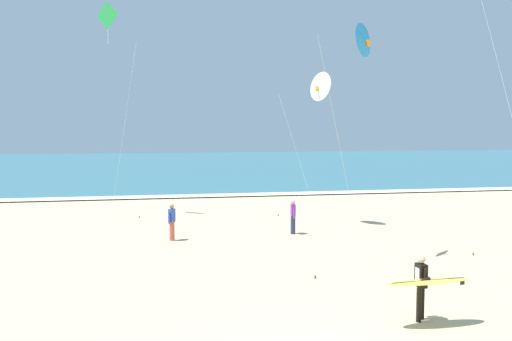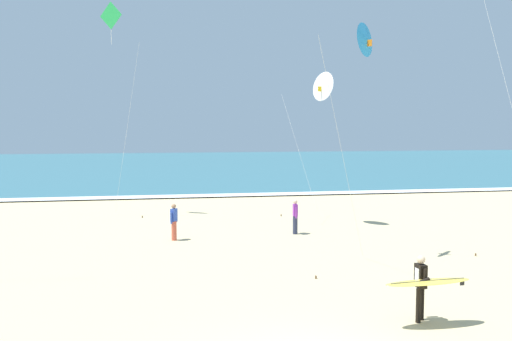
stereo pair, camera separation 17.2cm
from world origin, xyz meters
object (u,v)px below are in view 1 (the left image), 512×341
kite_diamond_emerald_high (108,21)px  bystander_blue_top (172,222)px  kite_delta_cobalt_mid (364,40)px  kite_delta_ivory_low (319,87)px  bystander_purple_top (293,216)px  surfer_lead (424,282)px

kite_diamond_emerald_high → bystander_blue_top: size_ratio=7.28×
kite_delta_cobalt_mid → bystander_blue_top: size_ratio=5.49×
bystander_blue_top → kite_diamond_emerald_high: bearing=112.4°
kite_diamond_emerald_high → kite_delta_ivory_low: size_ratio=1.52×
kite_delta_cobalt_mid → bystander_purple_top: size_ratio=5.49×
kite_delta_ivory_low → bystander_purple_top: kite_delta_ivory_low is taller
bystander_purple_top → kite_delta_ivory_low: bearing=48.2°
kite_delta_cobalt_mid → bystander_purple_top: bearing=105.7°
surfer_lead → kite_delta_cobalt_mid: (0.99, 6.86, 7.02)m
bystander_purple_top → kite_delta_cobalt_mid: bearing=-74.3°
kite_diamond_emerald_high → bystander_blue_top: kite_diamond_emerald_high is taller
surfer_lead → kite_delta_ivory_low: 15.05m
surfer_lead → kite_delta_ivory_low: kite_delta_ivory_low is taller
kite_delta_cobalt_mid → kite_delta_ivory_low: kite_delta_cobalt_mid is taller
kite_delta_ivory_low → bystander_purple_top: (-1.82, -2.04, -6.05)m
surfer_lead → bystander_purple_top: 11.79m
kite_delta_ivory_low → bystander_blue_top: kite_delta_ivory_low is taller
surfer_lead → bystander_purple_top: bearing=91.9°
bystander_purple_top → surfer_lead: bearing=-88.1°
kite_delta_ivory_low → bystander_purple_top: size_ratio=4.79×
bystander_blue_top → kite_delta_ivory_low: bearing=18.6°
kite_diamond_emerald_high → bystander_purple_top: bearing=-38.9°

